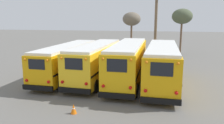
# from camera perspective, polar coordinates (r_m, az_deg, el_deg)

# --- Properties ---
(ground_plane) EXTENTS (160.00, 160.00, 0.00)m
(ground_plane) POSITION_cam_1_polar(r_m,az_deg,el_deg) (20.03, 0.22, -4.46)
(ground_plane) COLOR #66635E
(school_bus_0) EXTENTS (2.61, 10.90, 3.01)m
(school_bus_0) POSITION_cam_1_polar(r_m,az_deg,el_deg) (21.00, -11.32, 0.68)
(school_bus_0) COLOR #E5A00C
(school_bus_0) RESTS_ON ground
(school_bus_1) EXTENTS (2.76, 10.11, 3.21)m
(school_bus_1) POSITION_cam_1_polar(r_m,az_deg,el_deg) (19.61, -4.11, 0.43)
(school_bus_1) COLOR yellow
(school_bus_1) RESTS_ON ground
(school_bus_2) EXTENTS (2.50, 10.80, 3.35)m
(school_bus_2) POSITION_cam_1_polar(r_m,az_deg,el_deg) (19.04, 4.24, 0.29)
(school_bus_2) COLOR #EAAA0F
(school_bus_2) RESTS_ON ground
(school_bus_3) EXTENTS (2.72, 10.42, 3.30)m
(school_bus_3) POSITION_cam_1_polar(r_m,az_deg,el_deg) (18.35, 12.93, -0.47)
(school_bus_3) COLOR #E5A00C
(school_bus_3) RESTS_ON ground
(utility_pole) EXTENTS (1.80, 0.34, 9.07)m
(utility_pole) POSITION_cam_1_polar(r_m,az_deg,el_deg) (28.40, 11.34, 9.45)
(utility_pole) COLOR brown
(utility_pole) RESTS_ON ground
(bare_tree_0) EXTENTS (2.78, 2.78, 6.44)m
(bare_tree_0) POSITION_cam_1_polar(r_m,az_deg,el_deg) (34.39, 5.14, 11.02)
(bare_tree_0) COLOR brown
(bare_tree_0) RESTS_ON ground
(bare_tree_1) EXTENTS (3.04, 3.04, 6.93)m
(bare_tree_1) POSITION_cam_1_polar(r_m,az_deg,el_deg) (35.21, 17.85, 11.20)
(bare_tree_1) COLOR brown
(bare_tree_1) RESTS_ON ground
(traffic_cone) EXTENTS (0.36, 0.36, 0.57)m
(traffic_cone) POSITION_cam_1_polar(r_m,az_deg,el_deg) (13.12, -10.00, -11.96)
(traffic_cone) COLOR orange
(traffic_cone) RESTS_ON ground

